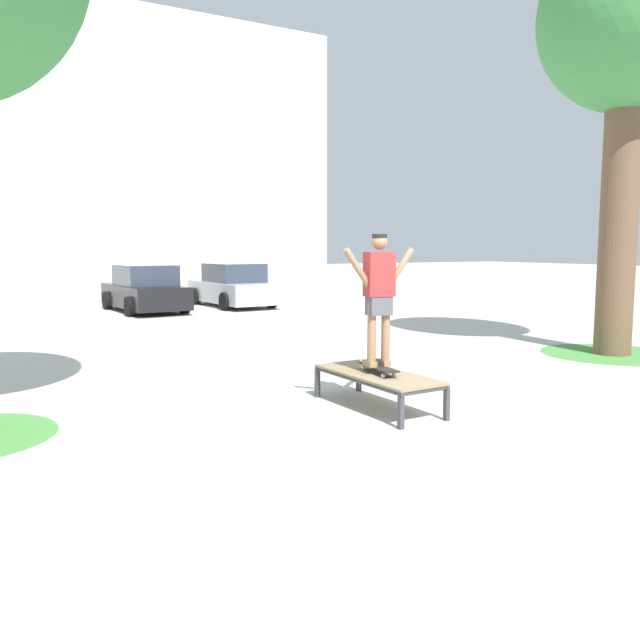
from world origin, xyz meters
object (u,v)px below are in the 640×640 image
(skate_box, at_px, (378,377))
(tree_near_right, at_px, (629,28))
(skateboard, at_px, (378,367))
(car_silver, at_px, (233,287))
(skater, at_px, (379,290))
(car_black, at_px, (145,290))

(skate_box, bearing_deg, tree_near_right, 10.46)
(skateboard, relative_size, tree_near_right, 0.10)
(skate_box, height_order, tree_near_right, tree_near_right)
(skateboard, height_order, car_silver, car_silver)
(skate_box, xyz_separation_m, skater, (0.00, -0.01, 1.12))
(skate_box, distance_m, skater, 1.12)
(skateboard, height_order, car_black, car_black)
(skater, bearing_deg, skateboard, -97.65)
(skate_box, distance_m, skateboard, 0.12)
(skateboard, distance_m, car_black, 13.94)
(car_black, distance_m, car_silver, 3.15)
(skate_box, xyz_separation_m, skateboard, (0.00, -0.01, 0.12))
(car_black, bearing_deg, skater, -92.43)
(skate_box, xyz_separation_m, tree_near_right, (6.37, 1.18, 5.66))
(tree_near_right, relative_size, car_black, 1.87)
(tree_near_right, distance_m, car_silver, 14.31)
(skate_box, relative_size, car_silver, 0.45)
(skateboard, distance_m, tree_near_right, 8.52)
(skate_box, distance_m, car_silver, 14.66)
(tree_near_right, relative_size, car_silver, 1.88)
(skateboard, distance_m, skater, 0.99)
(skater, relative_size, tree_near_right, 0.21)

